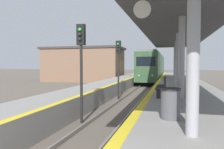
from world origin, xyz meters
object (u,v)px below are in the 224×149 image
at_px(trash_bin, 170,103).
at_px(bench, 163,86).
at_px(signal_mid, 118,58).
at_px(train, 153,67).
at_px(signal_near, 81,54).

relative_size(trash_bin, bench, 0.45).
relative_size(signal_mid, trash_bin, 4.91).
bearing_deg(train, bench, -84.58).
xyz_separation_m(signal_mid, bench, (3.37, -4.91, -1.49)).
bearing_deg(train, signal_mid, -93.11).
relative_size(train, bench, 11.24).
xyz_separation_m(signal_mid, trash_bin, (3.74, -9.37, -1.54)).
height_order(signal_near, signal_mid, same).
height_order(signal_near, bench, signal_near).
bearing_deg(signal_near, signal_mid, 89.72).
bearing_deg(trash_bin, signal_mid, 111.77).
distance_m(signal_mid, bench, 6.14).
height_order(signal_mid, bench, signal_mid).
bearing_deg(signal_near, trash_bin, -33.62).
xyz_separation_m(signal_near, bench, (3.40, 1.96, -1.49)).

